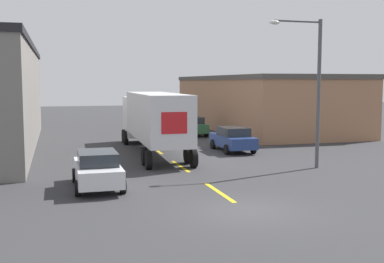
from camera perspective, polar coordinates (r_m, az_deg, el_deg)
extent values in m
plane|color=#333335|center=(17.75, 6.45, -9.27)|extent=(160.00, 160.00, 0.00)
cube|color=gold|center=(20.46, 3.25, -7.20)|extent=(0.20, 3.67, 0.01)
cube|color=gold|center=(26.62, -1.39, -4.13)|extent=(0.20, 3.67, 0.01)
cube|color=gold|center=(32.93, -4.25, -2.22)|extent=(0.20, 3.67, 0.01)
cube|color=#9E7051|center=(48.58, 7.97, 3.21)|extent=(10.18, 24.34, 4.85)
cube|color=#4C4742|center=(48.53, 8.02, 6.31)|extent=(10.38, 24.54, 0.40)
cube|color=silver|center=(36.91, -6.12, 1.77)|extent=(2.44, 3.09, 3.01)
cube|color=silver|center=(29.95, -4.22, 1.83)|extent=(2.78, 10.49, 2.83)
cube|color=red|center=(24.83, -2.11, 1.01)|extent=(1.36, 0.07, 1.13)
cylinder|color=black|center=(37.61, -4.30, -0.44)|extent=(0.31, 1.02, 1.01)
cylinder|color=black|center=(37.26, -8.06, -0.54)|extent=(0.31, 1.02, 1.01)
cylinder|color=black|center=(36.42, -3.97, -0.64)|extent=(0.31, 1.02, 1.01)
cylinder|color=black|center=(36.07, -7.85, -0.74)|extent=(0.31, 1.02, 1.01)
cylinder|color=black|center=(27.49, -0.54, -2.75)|extent=(0.31, 1.02, 1.01)
cylinder|color=black|center=(27.01, -5.66, -2.93)|extent=(0.31, 1.02, 1.01)
cylinder|color=black|center=(26.15, 0.19, -3.20)|extent=(0.31, 1.02, 1.01)
cylinder|color=black|center=(25.65, -5.19, -3.40)|extent=(0.31, 1.02, 1.01)
cube|color=navy|center=(32.44, 4.83, -1.10)|extent=(1.84, 4.48, 0.74)
cube|color=#23282D|center=(32.25, 4.92, 0.02)|extent=(1.62, 2.33, 0.56)
cylinder|color=black|center=(34.10, 5.45, -1.39)|extent=(0.22, 0.66, 0.66)
cylinder|color=black|center=(33.48, 2.50, -1.51)|extent=(0.22, 0.66, 0.66)
cylinder|color=black|center=(31.56, 7.28, -2.00)|extent=(0.22, 0.66, 0.66)
cylinder|color=black|center=(30.88, 4.13, -2.14)|extent=(0.22, 0.66, 0.66)
cube|color=#2D5B38|center=(42.04, -0.07, 0.51)|extent=(1.84, 4.48, 0.74)
cube|color=#23282D|center=(41.86, -0.02, 1.38)|extent=(1.62, 2.33, 0.56)
cylinder|color=black|center=(43.66, 0.60, 0.22)|extent=(0.22, 0.66, 0.66)
cylinder|color=black|center=(43.18, -1.75, 0.16)|extent=(0.22, 0.66, 0.66)
cylinder|color=black|center=(41.02, 1.70, -0.14)|extent=(0.22, 0.66, 0.66)
cylinder|color=black|center=(40.50, -0.79, -0.22)|extent=(0.22, 0.66, 0.66)
cube|color=silver|center=(21.56, -11.14, -4.73)|extent=(1.84, 4.48, 0.74)
cube|color=#23282D|center=(21.32, -11.14, -3.07)|extent=(1.62, 2.33, 0.56)
cylinder|color=black|center=(23.08, -9.12, -4.93)|extent=(0.22, 0.66, 0.66)
cylinder|color=black|center=(22.95, -13.72, -5.09)|extent=(0.22, 0.66, 0.66)
cylinder|color=black|center=(20.38, -8.19, -6.36)|extent=(0.22, 0.66, 0.66)
cylinder|color=black|center=(20.22, -13.41, -6.56)|extent=(0.22, 0.66, 0.66)
cylinder|color=#4C4C51|center=(26.60, 14.77, 4.24)|extent=(0.20, 0.20, 7.92)
cylinder|color=#4C4C51|center=(26.14, 12.43, 12.64)|extent=(2.65, 0.11, 0.11)
ellipsoid|color=silver|center=(25.53, 9.75, 12.63)|extent=(0.56, 0.32, 0.22)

